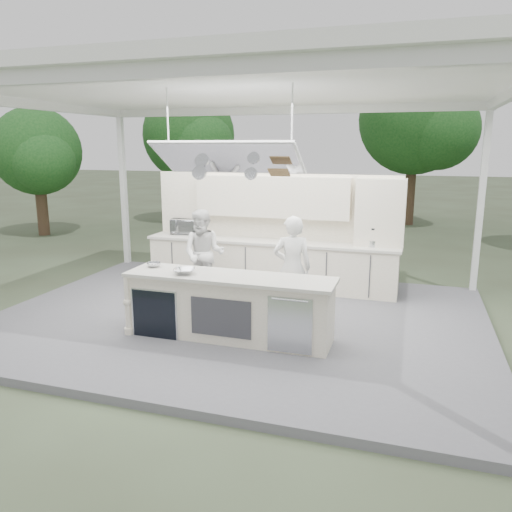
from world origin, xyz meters
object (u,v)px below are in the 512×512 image
(back_counter, at_px, (270,263))
(head_chef, at_px, (292,268))
(sous_chef, at_px, (204,254))
(demo_island, at_px, (228,306))

(back_counter, distance_m, head_chef, 1.95)
(back_counter, xyz_separation_m, head_chef, (0.87, -1.70, 0.37))
(head_chef, xyz_separation_m, sous_chef, (-1.84, 0.66, -0.03))
(demo_island, height_order, back_counter, same)
(back_counter, relative_size, head_chef, 2.98)
(sous_chef, bearing_deg, demo_island, -64.39)
(demo_island, relative_size, back_counter, 0.61)
(demo_island, height_order, head_chef, head_chef)
(sous_chef, bearing_deg, head_chef, -27.05)
(demo_island, xyz_separation_m, back_counter, (-0.18, 2.81, 0.00))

